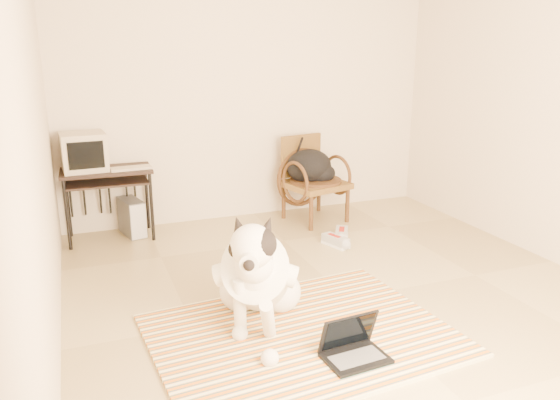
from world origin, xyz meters
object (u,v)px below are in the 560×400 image
pc_tower (132,217)px  rattan_chair (312,179)px  laptop (353,347)px  dog (258,276)px  computer_desk (107,179)px  backpack (311,167)px  crt_monitor (84,152)px

pc_tower → rattan_chair: (1.87, -0.18, 0.27)m
laptop → pc_tower: bearing=109.3°
dog → laptop: size_ratio=3.01×
dog → pc_tower: size_ratio=2.85×
computer_desk → backpack: bearing=-4.2°
pc_tower → backpack: bearing=-6.1°
laptop → rattan_chair: bearing=70.9°
pc_tower → crt_monitor: bearing=-177.9°
computer_desk → rattan_chair: (2.07, -0.13, -0.15)m
computer_desk → crt_monitor: bearing=169.4°
rattan_chair → computer_desk: bearing=176.4°
computer_desk → rattan_chair: bearing=-3.6°
laptop → backpack: backpack is taller
computer_desk → laptop: bearing=-66.6°
computer_desk → crt_monitor: 0.33m
pc_tower → backpack: 1.89m
backpack → computer_desk: bearing=175.8°
laptop → computer_desk: bearing=113.4°
dog → computer_desk: bearing=110.7°
computer_desk → rattan_chair: size_ratio=0.94×
laptop → rattan_chair: rattan_chair is taller
computer_desk → backpack: size_ratio=1.64×
crt_monitor → backpack: 2.25m
dog → rattan_chair: rattan_chair is taller
rattan_chair → backpack: rattan_chair is taller
pc_tower → dog: bearing=-74.6°
dog → computer_desk: (-0.79, 2.09, 0.24)m
rattan_chair → crt_monitor: bearing=175.9°
rattan_chair → laptop: bearing=-109.1°
backpack → rattan_chair: bearing=36.9°
crt_monitor → pc_tower: bearing=2.1°
crt_monitor → pc_tower: (0.38, 0.01, -0.68)m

